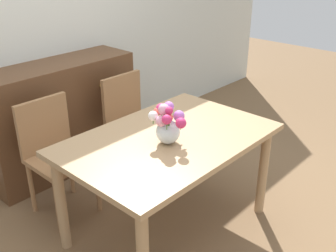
# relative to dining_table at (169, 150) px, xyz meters

# --- Properties ---
(ground_plane) EXTENTS (12.00, 12.00, 0.00)m
(ground_plane) POSITION_rel_dining_table_xyz_m (0.00, 0.00, -0.66)
(ground_plane) COLOR brown
(back_wall) EXTENTS (7.00, 0.10, 2.80)m
(back_wall) POSITION_rel_dining_table_xyz_m (0.00, 1.60, 0.74)
(back_wall) COLOR silver
(back_wall) RESTS_ON ground_plane
(dining_table) EXTENTS (1.42, 0.94, 0.76)m
(dining_table) POSITION_rel_dining_table_xyz_m (0.00, 0.00, 0.00)
(dining_table) COLOR tan
(dining_table) RESTS_ON ground_plane
(chair_left) EXTENTS (0.42, 0.42, 0.90)m
(chair_left) POSITION_rel_dining_table_xyz_m (-0.39, 0.81, -0.14)
(chair_left) COLOR #9E7047
(chair_left) RESTS_ON ground_plane
(chair_right) EXTENTS (0.42, 0.42, 0.90)m
(chair_right) POSITION_rel_dining_table_xyz_m (0.39, 0.81, -0.14)
(chair_right) COLOR #9E7047
(chair_right) RESTS_ON ground_plane
(dresser) EXTENTS (1.40, 0.47, 1.00)m
(dresser) POSITION_rel_dining_table_xyz_m (0.01, 1.33, -0.16)
(dresser) COLOR brown
(dresser) RESTS_ON ground_plane
(flower_vase) EXTENTS (0.23, 0.26, 0.27)m
(flower_vase) POSITION_rel_dining_table_xyz_m (-0.07, -0.06, 0.23)
(flower_vase) COLOR silver
(flower_vase) RESTS_ON dining_table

